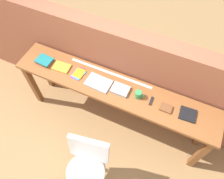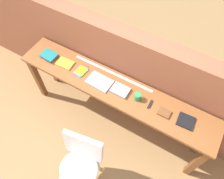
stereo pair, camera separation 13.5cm
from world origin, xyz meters
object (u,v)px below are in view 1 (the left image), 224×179
at_px(chair_white_moulded, 87,164).
at_px(leather_journal_brown, 166,108).
at_px(book_open_centre, 98,83).
at_px(book_stack_leftmost, 44,61).
at_px(mug, 138,94).
at_px(pamphlet_pile_colourful, 79,73).
at_px(book_repair_rightmost, 188,114).
at_px(multitool_folded, 151,101).
at_px(magazine_cycling, 61,67).

distance_m(chair_white_moulded, leather_journal_brown, 1.07).
height_order(book_open_centre, leather_journal_brown, leather_journal_brown).
xyz_separation_m(book_stack_leftmost, leather_journal_brown, (1.58, -0.00, -0.01)).
bearing_deg(mug, pamphlet_pile_colourful, 179.75).
relative_size(book_stack_leftmost, leather_journal_brown, 1.56).
bearing_deg(book_stack_leftmost, book_repair_rightmost, 0.61).
relative_size(book_open_centre, leather_journal_brown, 2.27).
height_order(pamphlet_pile_colourful, book_repair_rightmost, book_repair_rightmost).
distance_m(pamphlet_pile_colourful, multitool_folded, 0.92).
xyz_separation_m(pamphlet_pile_colourful, book_open_centre, (0.28, -0.02, 0.00)).
xyz_separation_m(mug, book_repair_rightmost, (0.56, 0.01, -0.03)).
bearing_deg(book_stack_leftmost, pamphlet_pile_colourful, 1.80).
bearing_deg(book_stack_leftmost, book_open_centre, -0.60).
relative_size(pamphlet_pile_colourful, multitool_folded, 1.80).
bearing_deg(pamphlet_pile_colourful, leather_journal_brown, -1.02).
bearing_deg(mug, magazine_cycling, -179.92).
distance_m(magazine_cycling, multitool_folded, 1.16).
relative_size(pamphlet_pile_colourful, book_repair_rightmost, 1.14).
height_order(pamphlet_pile_colourful, mug, mug).
relative_size(chair_white_moulded, book_open_centre, 3.02).
bearing_deg(multitool_folded, mug, -178.42).
height_order(magazine_cycling, mug, mug).
relative_size(chair_white_moulded, book_repair_rightmost, 5.12).
height_order(chair_white_moulded, pamphlet_pile_colourful, same).
bearing_deg(leather_journal_brown, book_repair_rightmost, 5.73).
xyz_separation_m(book_open_centre, book_repair_rightmost, (1.05, 0.03, 0.00)).
xyz_separation_m(chair_white_moulded, book_open_centre, (-0.24, 0.82, 0.36)).
distance_m(mug, multitool_folded, 0.16).
relative_size(mug, multitool_folded, 1.00).
distance_m(leather_journal_brown, book_repair_rightmost, 0.24).
distance_m(book_stack_leftmost, book_open_centre, 0.76).
distance_m(mug, book_repair_rightmost, 0.57).
xyz_separation_m(chair_white_moulded, leather_journal_brown, (0.57, 0.82, 0.37)).
relative_size(magazine_cycling, pamphlet_pile_colourful, 1.06).
bearing_deg(multitool_folded, magazine_cycling, -179.73).
bearing_deg(magazine_cycling, multitool_folded, -3.21).
bearing_deg(pamphlet_pile_colourful, book_repair_rightmost, 0.19).
xyz_separation_m(mug, multitool_folded, (0.15, 0.00, -0.04)).
bearing_deg(mug, leather_journal_brown, -2.83).
bearing_deg(book_open_centre, multitool_folded, 4.53).
height_order(magazine_cycling, leather_journal_brown, leather_journal_brown).
bearing_deg(book_stack_leftmost, chair_white_moulded, -39.48).
bearing_deg(pamphlet_pile_colourful, book_stack_leftmost, -178.20).
bearing_deg(magazine_cycling, chair_white_moulded, -51.10).
bearing_deg(multitool_folded, chair_white_moulded, -115.31).
xyz_separation_m(book_stack_leftmost, pamphlet_pile_colourful, (0.48, 0.01, -0.02)).
bearing_deg(chair_white_moulded, pamphlet_pile_colourful, 122.00).
xyz_separation_m(chair_white_moulded, book_stack_leftmost, (-1.00, 0.83, 0.38)).
distance_m(book_stack_leftmost, multitool_folded, 1.40).
relative_size(book_open_centre, multitool_folded, 2.68).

